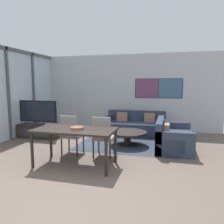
{
  "coord_description": "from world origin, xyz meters",
  "views": [
    {
      "loc": [
        1.71,
        -3.03,
        1.69
      ],
      "look_at": [
        0.22,
        2.61,
        0.95
      ],
      "focal_mm": 35.0,
      "sensor_mm": 36.0,
      "label": 1
    }
  ],
  "objects_px": {
    "sofa_side": "(171,139)",
    "coffee_table": "(127,135)",
    "television": "(38,112)",
    "dining_table": "(75,133)",
    "tv_console": "(39,131)",
    "dining_chair_left": "(71,133)",
    "dining_chair_centre": "(103,135)",
    "fruit_bowl": "(77,128)",
    "sofa_main": "(135,126)"
  },
  "relations": [
    {
      "from": "sofa_main",
      "to": "dining_chair_centre",
      "type": "relative_size",
      "value": 2.11
    },
    {
      "from": "sofa_side",
      "to": "dining_chair_centre",
      "type": "relative_size",
      "value": 1.6
    },
    {
      "from": "coffee_table",
      "to": "fruit_bowl",
      "type": "xyz_separation_m",
      "value": [
        -0.7,
        -1.83,
        0.52
      ]
    },
    {
      "from": "sofa_main",
      "to": "coffee_table",
      "type": "relative_size",
      "value": 1.87
    },
    {
      "from": "television",
      "to": "sofa_side",
      "type": "xyz_separation_m",
      "value": [
        4.08,
        -0.18,
        -0.55
      ]
    },
    {
      "from": "dining_chair_left",
      "to": "dining_chair_centre",
      "type": "bearing_deg",
      "value": -0.94
    },
    {
      "from": "fruit_bowl",
      "to": "dining_chair_left",
      "type": "bearing_deg",
      "value": 124.13
    },
    {
      "from": "sofa_main",
      "to": "fruit_bowl",
      "type": "height_order",
      "value": "fruit_bowl"
    },
    {
      "from": "coffee_table",
      "to": "dining_chair_centre",
      "type": "distance_m",
      "value": 1.23
    },
    {
      "from": "dining_chair_centre",
      "to": "television",
      "type": "bearing_deg",
      "value": 153.53
    },
    {
      "from": "sofa_side",
      "to": "dining_chair_centre",
      "type": "xyz_separation_m",
      "value": [
        -1.54,
        -1.08,
        0.27
      ]
    },
    {
      "from": "sofa_side",
      "to": "television",
      "type": "bearing_deg",
      "value": 87.45
    },
    {
      "from": "dining_table",
      "to": "dining_chair_left",
      "type": "distance_m",
      "value": 0.8
    },
    {
      "from": "dining_table",
      "to": "dining_chair_centre",
      "type": "relative_size",
      "value": 1.75
    },
    {
      "from": "dining_chair_left",
      "to": "fruit_bowl",
      "type": "distance_m",
      "value": 0.88
    },
    {
      "from": "coffee_table",
      "to": "dining_chair_centre",
      "type": "height_order",
      "value": "dining_chair_centre"
    },
    {
      "from": "coffee_table",
      "to": "dining_chair_left",
      "type": "xyz_separation_m",
      "value": [
        -1.17,
        -1.13,
        0.24
      ]
    },
    {
      "from": "dining_chair_left",
      "to": "fruit_bowl",
      "type": "bearing_deg",
      "value": -55.87
    },
    {
      "from": "tv_console",
      "to": "fruit_bowl",
      "type": "height_order",
      "value": "fruit_bowl"
    },
    {
      "from": "dining_chair_centre",
      "to": "coffee_table",
      "type": "bearing_deg",
      "value": 72.6
    },
    {
      "from": "television",
      "to": "dining_chair_centre",
      "type": "relative_size",
      "value": 1.35
    },
    {
      "from": "sofa_main",
      "to": "dining_chair_centre",
      "type": "xyz_separation_m",
      "value": [
        -0.36,
        -2.55,
        0.26
      ]
    },
    {
      "from": "dining_chair_centre",
      "to": "dining_chair_left",
      "type": "bearing_deg",
      "value": 179.06
    },
    {
      "from": "sofa_side",
      "to": "coffee_table",
      "type": "bearing_deg",
      "value": 86.8
    },
    {
      "from": "tv_console",
      "to": "dining_chair_left",
      "type": "height_order",
      "value": "dining_chair_left"
    },
    {
      "from": "tv_console",
      "to": "television",
      "type": "distance_m",
      "value": 0.6
    },
    {
      "from": "coffee_table",
      "to": "sofa_side",
      "type": "bearing_deg",
      "value": -3.2
    },
    {
      "from": "tv_console",
      "to": "television",
      "type": "xyz_separation_m",
      "value": [
        -0.0,
        0.0,
        0.6
      ]
    },
    {
      "from": "sofa_side",
      "to": "coffee_table",
      "type": "xyz_separation_m",
      "value": [
        -1.18,
        0.07,
        0.02
      ]
    },
    {
      "from": "dining_chair_left",
      "to": "fruit_bowl",
      "type": "relative_size",
      "value": 3.55
    },
    {
      "from": "tv_console",
      "to": "sofa_side",
      "type": "height_order",
      "value": "sofa_side"
    },
    {
      "from": "sofa_side",
      "to": "dining_chair_left",
      "type": "xyz_separation_m",
      "value": [
        -2.35,
        -1.07,
        0.27
      ]
    },
    {
      "from": "sofa_side",
      "to": "dining_chair_left",
      "type": "relative_size",
      "value": 1.6
    },
    {
      "from": "tv_console",
      "to": "sofa_side",
      "type": "relative_size",
      "value": 0.83
    },
    {
      "from": "tv_console",
      "to": "coffee_table",
      "type": "distance_m",
      "value": 2.9
    },
    {
      "from": "sofa_side",
      "to": "coffee_table",
      "type": "distance_m",
      "value": 1.18
    },
    {
      "from": "tv_console",
      "to": "coffee_table",
      "type": "xyz_separation_m",
      "value": [
        2.9,
        -0.12,
        0.07
      ]
    },
    {
      "from": "television",
      "to": "dining_table",
      "type": "bearing_deg",
      "value": -41.92
    },
    {
      "from": "sofa_main",
      "to": "sofa_side",
      "type": "relative_size",
      "value": 1.32
    },
    {
      "from": "tv_console",
      "to": "dining_table",
      "type": "distance_m",
      "value": 2.9
    },
    {
      "from": "dining_chair_left",
      "to": "dining_chair_centre",
      "type": "distance_m",
      "value": 0.81
    },
    {
      "from": "television",
      "to": "dining_table",
      "type": "xyz_separation_m",
      "value": [
        2.13,
        -1.91,
        -0.12
      ]
    },
    {
      "from": "sofa_main",
      "to": "dining_table",
      "type": "bearing_deg",
      "value": -103.47
    },
    {
      "from": "dining_table",
      "to": "dining_chair_left",
      "type": "height_order",
      "value": "dining_chair_left"
    },
    {
      "from": "dining_chair_left",
      "to": "television",
      "type": "bearing_deg",
      "value": 144.07
    },
    {
      "from": "television",
      "to": "coffee_table",
      "type": "relative_size",
      "value": 1.2
    },
    {
      "from": "dining_chair_left",
      "to": "sofa_side",
      "type": "bearing_deg",
      "value": 24.45
    },
    {
      "from": "dining_chair_centre",
      "to": "fruit_bowl",
      "type": "bearing_deg",
      "value": -116.53
    },
    {
      "from": "coffee_table",
      "to": "television",
      "type": "bearing_deg",
      "value": 177.71
    },
    {
      "from": "sofa_side",
      "to": "coffee_table",
      "type": "height_order",
      "value": "sofa_side"
    }
  ]
}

